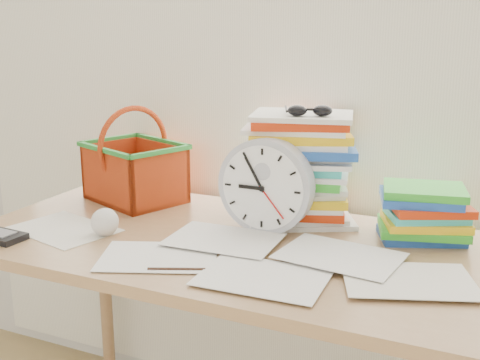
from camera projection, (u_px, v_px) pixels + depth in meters
The scene contains 10 objects.
curtain at pixel (285, 23), 1.77m from camera, with size 2.40×0.01×2.50m, color white.
desk at pixel (230, 266), 1.59m from camera, with size 1.40×0.70×0.75m.
paper_stack at pixel (297, 167), 1.70m from camera, with size 0.31×0.26×0.31m, color white, non-canonical shape.
clock at pixel (266, 186), 1.60m from camera, with size 0.26×0.26×0.05m, color #ADAFBA.
sunglasses at pixel (310, 111), 1.59m from camera, with size 0.14×0.11×0.03m, color black, non-canonical shape.
book_stack at pixel (424, 214), 1.55m from camera, with size 0.24×0.19×0.14m, color white, non-canonical shape.
basket at pixel (134, 155), 1.89m from camera, with size 0.29×0.23×0.30m, color #C33F13, non-canonical shape.
crumpled_ball at pixel (105, 222), 1.60m from camera, with size 0.07×0.07×0.07m, color white.
pen at pixel (176, 269), 1.37m from camera, with size 0.01×0.01×0.13m, color black.
scattered_papers at pixel (230, 237), 1.57m from camera, with size 1.26×0.42×0.02m, color white, non-canonical shape.
Camera 1 is at (0.64, 0.26, 1.30)m, focal length 45.00 mm.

